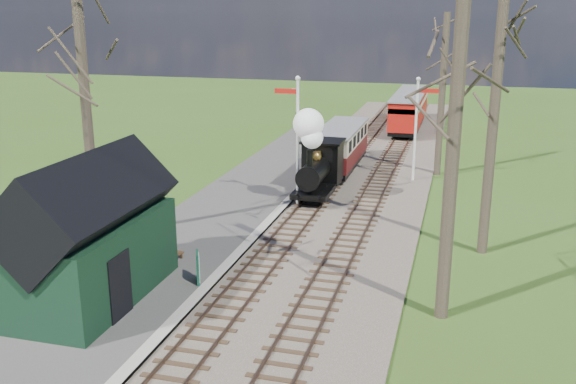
% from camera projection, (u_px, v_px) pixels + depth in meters
% --- Properties ---
extents(distant_hills, '(114.40, 48.00, 22.02)m').
position_uv_depth(distant_hills, '(411.00, 220.00, 79.72)').
color(distant_hills, '#385B23').
rests_on(distant_hills, ground).
extents(ballast_bed, '(8.00, 60.00, 0.10)m').
position_uv_depth(ballast_bed, '(359.00, 177.00, 35.99)').
color(ballast_bed, brown).
rests_on(ballast_bed, ground).
extents(track_near, '(1.60, 60.00, 0.15)m').
position_uv_depth(track_near, '(336.00, 175.00, 36.30)').
color(track_near, brown).
rests_on(track_near, ground).
extents(track_far, '(1.60, 60.00, 0.15)m').
position_uv_depth(track_far, '(382.00, 178.00, 35.64)').
color(track_far, brown).
rests_on(track_far, ground).
extents(platform, '(5.00, 44.00, 0.20)m').
position_uv_depth(platform, '(228.00, 211.00, 29.78)').
color(platform, '#474442').
rests_on(platform, ground).
extents(coping_strip, '(0.40, 44.00, 0.21)m').
position_uv_depth(coping_strip, '(276.00, 215.00, 29.19)').
color(coping_strip, '#B2AD9E').
rests_on(coping_strip, ground).
extents(station_shed, '(3.25, 6.30, 4.78)m').
position_uv_depth(station_shed, '(91.00, 237.00, 20.12)').
color(station_shed, black).
rests_on(station_shed, platform).
extents(semaphore_near, '(1.22, 0.24, 6.22)m').
position_uv_depth(semaphore_near, '(296.00, 132.00, 29.97)').
color(semaphore_near, silver).
rests_on(semaphore_near, ground).
extents(semaphore_far, '(1.22, 0.24, 5.72)m').
position_uv_depth(semaphore_far, '(417.00, 121.00, 34.29)').
color(semaphore_far, silver).
rests_on(semaphore_far, ground).
extents(bare_trees, '(15.51, 22.39, 12.00)m').
position_uv_depth(bare_trees, '(311.00, 121.00, 23.53)').
color(bare_trees, '#382D23').
rests_on(bare_trees, ground).
extents(fence_line, '(12.60, 0.08, 1.00)m').
position_uv_depth(fence_line, '(376.00, 125.00, 49.08)').
color(fence_line, slate).
rests_on(fence_line, ground).
extents(locomotive, '(1.84, 4.29, 4.60)m').
position_uv_depth(locomotive, '(317.00, 159.00, 31.24)').
color(locomotive, black).
rests_on(locomotive, ground).
extents(coach, '(2.15, 7.35, 2.26)m').
position_uv_depth(coach, '(340.00, 146.00, 37.02)').
color(coach, black).
rests_on(coach, ground).
extents(red_carriage_a, '(2.20, 5.45, 2.32)m').
position_uv_depth(red_carriage_a, '(406.00, 115.00, 47.51)').
color(red_carriage_a, black).
rests_on(red_carriage_a, ground).
extents(red_carriage_b, '(2.20, 5.45, 2.32)m').
position_uv_depth(red_carriage_b, '(412.00, 104.00, 52.61)').
color(red_carriage_b, black).
rests_on(red_carriage_b, ground).
extents(sign_board, '(0.38, 0.69, 1.07)m').
position_uv_depth(sign_board, '(198.00, 267.00, 21.69)').
color(sign_board, '#0F472F').
rests_on(sign_board, platform).
extents(bench, '(0.72, 1.38, 0.76)m').
position_uv_depth(bench, '(166.00, 253.00, 23.45)').
color(bench, '#4B311A').
rests_on(bench, platform).
extents(person, '(0.35, 0.52, 1.41)m').
position_uv_depth(person, '(153.00, 263.00, 21.64)').
color(person, '#1B1D31').
rests_on(person, platform).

